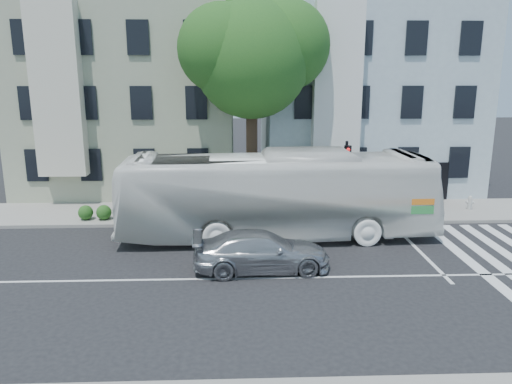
{
  "coord_description": "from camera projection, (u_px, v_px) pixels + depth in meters",
  "views": [
    {
      "loc": [
        -0.72,
        -16.06,
        6.99
      ],
      "look_at": [
        -0.01,
        2.79,
        2.4
      ],
      "focal_mm": 35.0,
      "sensor_mm": 36.0,
      "label": 1
    }
  ],
  "objects": [
    {
      "name": "ground",
      "position": [
        259.0,
        278.0,
        17.27
      ],
      "size": [
        120.0,
        120.0,
        0.0
      ],
      "primitive_type": "plane",
      "color": "black",
      "rests_on": "ground"
    },
    {
      "name": "sidewalk_far",
      "position": [
        252.0,
        212.0,
        25.02
      ],
      "size": [
        80.0,
        4.0,
        0.15
      ],
      "primitive_type": "cube",
      "color": "gray",
      "rests_on": "ground"
    },
    {
      "name": "building_left",
      "position": [
        134.0,
        96.0,
        30.28
      ],
      "size": [
        12.0,
        10.0,
        11.0
      ],
      "primitive_type": "cube",
      "color": "#979D84",
      "rests_on": "ground"
    },
    {
      "name": "building_right",
      "position": [
        362.0,
        96.0,
        30.79
      ],
      "size": [
        12.0,
        10.0,
        11.0
      ],
      "primitive_type": "cube",
      "color": "#9EB1BC",
      "rests_on": "ground"
    },
    {
      "name": "street_tree",
      "position": [
        253.0,
        53.0,
        23.9
      ],
      "size": [
        7.3,
        5.9,
        11.1
      ],
      "color": "#2D2116",
      "rests_on": "ground"
    },
    {
      "name": "bus",
      "position": [
        277.0,
        195.0,
        21.15
      ],
      "size": [
        3.63,
        13.52,
        3.74
      ],
      "primitive_type": "imported",
      "rotation": [
        0.0,
        0.0,
        1.61
      ],
      "color": "white",
      "rests_on": "ground"
    },
    {
      "name": "sedan",
      "position": [
        261.0,
        251.0,
        17.84
      ],
      "size": [
        2.27,
        5.0,
        1.42
      ],
      "primitive_type": "imported",
      "rotation": [
        0.0,
        0.0,
        1.63
      ],
      "color": "#AFB0B6",
      "rests_on": "ground"
    },
    {
      "name": "hedge",
      "position": [
        176.0,
        212.0,
        23.62
      ],
      "size": [
        8.41,
        3.12,
        0.7
      ],
      "primitive_type": null,
      "rotation": [
        0.0,
        0.0,
        0.28
      ],
      "color": "#296821",
      "rests_on": "sidewalk_far"
    },
    {
      "name": "traffic_signal",
      "position": [
        346.0,
        172.0,
        22.6
      ],
      "size": [
        0.4,
        0.52,
        3.93
      ],
      "rotation": [
        0.0,
        0.0,
        0.32
      ],
      "color": "black",
      "rests_on": "ground"
    },
    {
      "name": "fire_hydrant",
      "position": [
        470.0,
        202.0,
        25.24
      ],
      "size": [
        0.39,
        0.23,
        0.71
      ],
      "rotation": [
        0.0,
        0.0,
        -0.07
      ],
      "color": "#B7B8B3",
      "rests_on": "sidewalk_far"
    }
  ]
}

